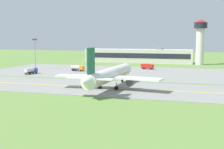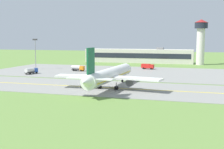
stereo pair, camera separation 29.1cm
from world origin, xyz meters
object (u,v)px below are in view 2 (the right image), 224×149
Objects in this scene: airplane_lead at (110,75)px; service_truck_baggage at (148,66)px; apron_light_mast at (35,50)px; service_truck_catering at (78,68)px; service_truck_pushback at (31,71)px; control_tower at (201,37)px.

service_truck_baggage is (1.15, 58.59, -2.60)m from airplane_lead.
apron_light_mast reaches higher than service_truck_baggage.
service_truck_catering and service_truck_pushback have the same top height.
service_truck_pushback is 95.44m from control_tower.
airplane_lead is 49.17m from service_truck_pushback.
service_truck_pushback reaches higher than service_truck_baggage.
control_tower is (24.12, 32.70, 13.83)m from service_truck_baggage.
service_truck_catering is at bearing -136.69° from control_tower.
service_truck_catering is 21.53m from service_truck_pushback.
airplane_lead reaches higher than service_truck_catering.
service_truck_pushback is (-14.33, -16.06, 0.00)m from service_truck_catering.
airplane_lead is at bearing -30.84° from service_truck_pushback.
service_truck_pushback is at bearing -135.56° from control_tower.
control_tower is (53.09, 50.05, 13.83)m from service_truck_catering.
service_truck_catering is at bearing 48.26° from service_truck_pushback.
service_truck_pushback is (-43.31, -33.42, 0.00)m from service_truck_baggage.
service_truck_catering is 0.42× the size of apron_light_mast.
service_truck_baggage is 0.43× the size of apron_light_mast.
service_truck_baggage is at bearing 30.92° from service_truck_catering.
apron_light_mast reaches higher than service_truck_catering.
service_truck_catering is at bearing -5.82° from apron_light_mast.
service_truck_baggage is at bearing 16.03° from apron_light_mast.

